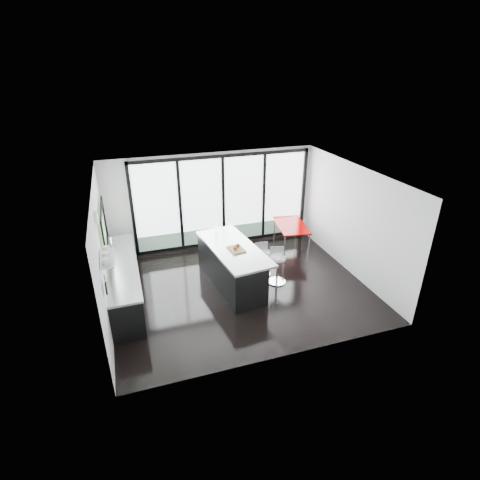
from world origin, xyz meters
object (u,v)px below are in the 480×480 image
object	(u,v)px
island	(231,266)
bar_stool_near	(277,270)
bar_stool_far	(263,263)
red_table	(291,236)

from	to	relation	value
island	bar_stool_near	size ratio (longest dim) A/B	3.63
island	bar_stool_near	world-z (taller)	island
island	bar_stool_far	world-z (taller)	island
bar_stool_near	bar_stool_far	xyz separation A→B (m)	(-0.20, 0.47, -0.02)
island	red_table	world-z (taller)	island
bar_stool_near	red_table	xyz separation A→B (m)	(1.14, 1.65, 0.02)
bar_stool_near	bar_stool_far	distance (m)	0.51
bar_stool_far	bar_stool_near	bearing A→B (deg)	-61.92
bar_stool_near	island	bearing A→B (deg)	178.76
bar_stool_near	bar_stool_far	world-z (taller)	bar_stool_near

